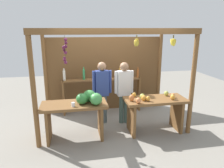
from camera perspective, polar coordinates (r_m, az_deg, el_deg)
The scene contains 7 objects.
ground_plane at distance 5.61m, azimuth -0.35°, elevation -10.15°, with size 12.00×12.00×0.00m, color gray.
market_stall at distance 5.62m, azimuth -1.18°, elevation 4.60°, with size 3.48×1.95×2.38m.
fruit_counter_left at distance 4.62m, azimuth -8.82°, elevation -6.53°, with size 1.41×0.67×1.07m.
fruit_counter_right at distance 4.99m, azimuth 11.41°, elevation -6.09°, with size 1.41×0.64×0.96m.
bottle_shelf_unit at distance 5.96m, azimuth -2.73°, elevation -0.54°, with size 2.23×0.22×1.35m.
vendor_man at distance 5.24m, azimuth -2.71°, elevation -0.92°, with size 0.48×0.22×1.59m.
vendor_woman at distance 5.25m, azimuth 3.26°, elevation -0.95°, with size 0.48×0.21×1.58m.
Camera 1 is at (-0.89, -5.01, 2.37)m, focal length 33.63 mm.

